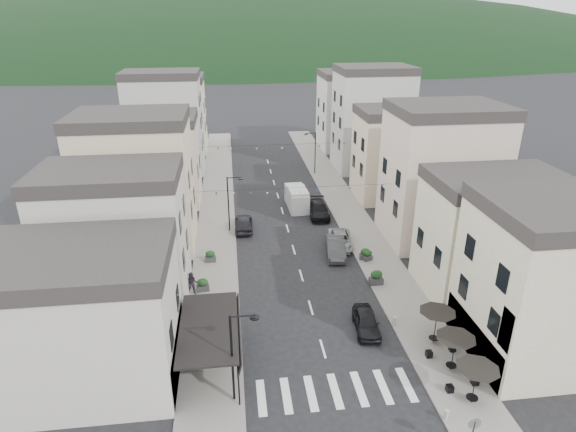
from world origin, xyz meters
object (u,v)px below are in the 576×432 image
parked_car_a (366,322)px  parked_car_d (319,210)px  parked_car_c (340,240)px  pedestrian_b (192,284)px  delivery_van (297,198)px  parked_car_b (336,247)px  parked_car_e (244,223)px  pedestrian_a (204,319)px

parked_car_a → parked_car_d: (0.42, 21.25, 0.07)m
parked_car_c → pedestrian_b: (-13.80, -7.29, 0.43)m
delivery_van → pedestrian_b: delivery_van is taller
parked_car_b → pedestrian_b: size_ratio=2.42×
parked_car_b → parked_car_c: parked_car_b is taller
pedestrian_b → parked_car_d: bearing=50.1°
parked_car_a → parked_car_b: 11.72m
parked_car_a → parked_car_c: parked_car_a is taller
delivery_van → pedestrian_b: size_ratio=2.72×
parked_car_c → delivery_van: (-2.80, 10.51, 0.57)m
parked_car_e → pedestrian_a: (-3.50, -17.12, 0.15)m
parked_car_d → parked_car_e: bearing=-159.1°
parked_car_c → pedestrian_a: (-12.70, -12.06, 0.26)m
parked_car_a → parked_car_e: bearing=118.5°
parked_car_a → parked_car_d: 21.25m
parked_car_c → parked_car_e: parked_car_e is taller
parked_car_a → pedestrian_b: (-12.68, 6.20, 0.41)m
pedestrian_a → parked_car_d: bearing=60.3°
parked_car_a → parked_car_c: bearing=90.2°
pedestrian_a → pedestrian_b: pedestrian_b is taller
parked_car_c → parked_car_d: 7.79m
delivery_van → pedestrian_a: (-9.90, -22.57, -0.31)m
pedestrian_a → pedestrian_b: bearing=104.5°
parked_car_b → delivery_van: 12.45m
parked_car_c → delivery_van: delivery_van is taller
pedestrian_b → pedestrian_a: bearing=-75.9°
delivery_van → parked_car_c: bearing=-77.3°
parked_car_c → pedestrian_b: size_ratio=2.46×
parked_car_b → delivery_van: delivery_van is taller
delivery_van → pedestrian_a: bearing=-115.9°
parked_car_b → pedestrian_b: bearing=-149.3°
parked_car_c → parked_car_d: (-0.70, 7.76, 0.09)m
parked_car_d → parked_car_e: parked_car_e is taller
parked_car_e → parked_car_d: bearing=-160.8°
parked_car_b → pedestrian_b: (-12.97, -5.52, 0.32)m
parked_car_c → pedestrian_b: bearing=-144.6°
parked_car_c → parked_car_d: size_ratio=0.92×
pedestrian_b → parked_car_e: bearing=70.7°
parked_car_c → delivery_van: size_ratio=0.91×
parked_car_a → parked_car_d: bearing=93.8°
parked_car_e → parked_car_a: bearing=115.1°
parked_car_e → pedestrian_a: size_ratio=2.82×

